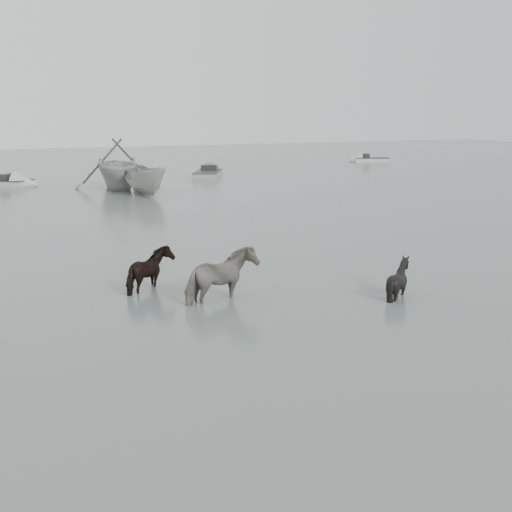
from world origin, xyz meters
The scene contains 8 objects.
ground centered at (0.00, 0.00, 0.00)m, with size 140.00×140.00×0.00m, color #4C5A55.
pony_pinto centered at (-0.82, 0.02, 0.78)m, with size 0.85×1.86×1.57m, color black.
pony_dark centered at (-2.10, 1.64, 0.65)m, with size 1.28×1.10×1.29m, color black.
pony_black centered at (3.33, -1.43, 0.63)m, with size 1.02×1.15×1.27m, color black.
rowboat_trail centered at (2.09, 24.08, 1.56)m, with size 5.10×5.91×3.11m, color #A7A9A6.
boat_small centered at (2.80, 20.74, 0.90)m, with size 1.75×4.66×1.80m, color #A4A49F.
skiff_port centered at (9.44, 28.73, 0.38)m, with size 5.63×1.60×0.75m, color #959794, non-canonical shape.
skiff_star centered at (27.67, 35.21, 0.38)m, with size 4.19×1.60×0.75m, color beige, non-canonical shape.
Camera 1 is at (-6.24, -13.94, 4.48)m, focal length 45.00 mm.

